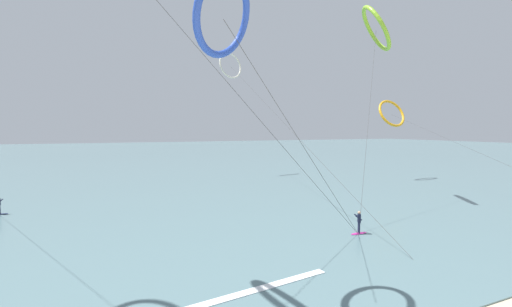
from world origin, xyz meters
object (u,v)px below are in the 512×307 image
surfer_magenta (359,224)px  kite_lime (376,29)px  kite_cobalt (224,16)px  kite_ivory (231,66)px  kite_amber (392,113)px

surfer_magenta → kite_lime: (9.91, 9.37, 17.75)m
kite_lime → kite_cobalt: bearing=157.4°
kite_ivory → kite_lime: 26.31m
kite_cobalt → kite_amber: kite_cobalt is taller
kite_ivory → kite_cobalt: bearing=-127.4°
kite_ivory → kite_amber: (21.04, -14.69, -8.18)m
kite_lime → kite_ivory: bearing=51.2°
surfer_magenta → kite_amber: size_ratio=0.06×
surfer_magenta → kite_lime: size_ratio=0.08×
kite_amber → kite_lime: bearing=-140.9°
surfer_magenta → kite_ivory: bearing=-154.6°
kite_lime → surfer_magenta: bearing=167.4°
kite_cobalt → surfer_magenta: bearing=166.6°
surfer_magenta → kite_cobalt: bearing=-38.3°
surfer_magenta → kite_cobalt: 17.59m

